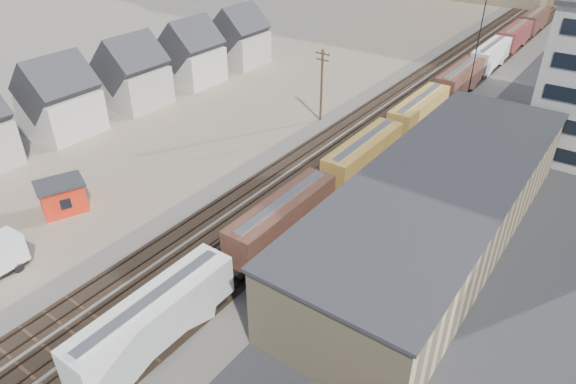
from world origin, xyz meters
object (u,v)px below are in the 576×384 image
Objects in this scene: utility_pole_north at (322,84)px; freight_train at (441,94)px; parked_car_blue at (576,127)px; maintenance_shed at (62,196)px.

freight_train is at bearing 44.87° from utility_pole_north.
utility_pole_north is 34.36m from parked_car_blue.
freight_train is at bearing 151.79° from parked_car_blue.
maintenance_shed is 63.98m from parked_car_blue.
freight_train is 18.10m from parked_car_blue.
utility_pole_north is (-12.30, -12.25, 2.50)m from freight_train.
utility_pole_north is at bearing 166.99° from parked_car_blue.
maintenance_shed is at bearing -104.65° from utility_pole_north.
utility_pole_north reaches higher than maintenance_shed.
maintenance_shed is at bearing -114.54° from freight_train.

